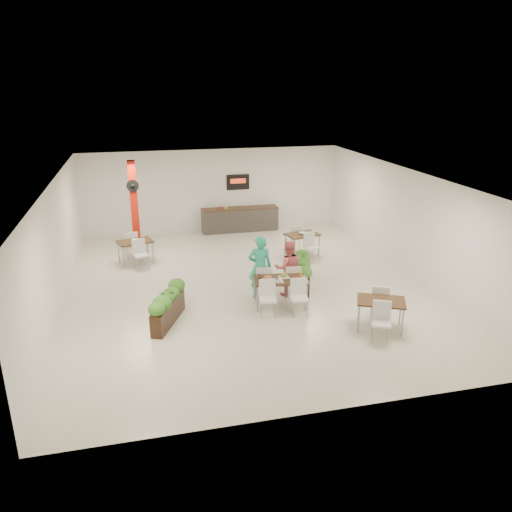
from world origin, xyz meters
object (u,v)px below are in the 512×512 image
(diner_woman, at_px, (288,268))
(planter_right, at_px, (303,269))
(side_table_c, at_px, (381,305))
(red_column, at_px, (134,207))
(side_table_a, at_px, (135,245))
(main_table, at_px, (280,283))
(planter_left, at_px, (168,304))
(service_counter, at_px, (240,219))
(side_table_b, at_px, (302,238))
(diner_man, at_px, (260,267))

(diner_woman, distance_m, planter_right, 0.85)
(diner_woman, relative_size, side_table_c, 0.95)
(red_column, distance_m, side_table_a, 1.41)
(main_table, bearing_deg, red_column, 124.48)
(red_column, relative_size, planter_right, 1.68)
(side_table_c, bearing_deg, planter_left, -172.34)
(service_counter, height_order, side_table_a, service_counter)
(planter_right, bearing_deg, main_table, -130.92)
(planter_left, distance_m, side_table_c, 5.13)
(service_counter, bearing_deg, planter_right, -83.97)
(side_table_b, bearing_deg, side_table_c, -103.66)
(diner_man, height_order, planter_left, diner_man)
(planter_right, xyz_separation_m, side_table_a, (-4.69, 3.10, 0.12))
(main_table, height_order, side_table_b, same)
(red_column, distance_m, side_table_c, 9.06)
(service_counter, bearing_deg, side_table_c, -80.15)
(diner_woman, bearing_deg, diner_man, 8.51)
(planter_right, xyz_separation_m, side_table_b, (0.84, 2.57, 0.12))
(main_table, bearing_deg, service_counter, 86.82)
(red_column, relative_size, side_table_a, 1.91)
(service_counter, xyz_separation_m, side_table_b, (1.47, -3.36, 0.13))
(side_table_b, bearing_deg, red_column, 150.17)
(diner_man, relative_size, planter_right, 0.93)
(planter_right, bearing_deg, side_table_b, 71.90)
(diner_man, distance_m, planter_left, 2.78)
(diner_woman, xyz_separation_m, side_table_b, (1.45, 3.10, -0.16))
(service_counter, bearing_deg, planter_left, -114.23)
(red_column, relative_size, side_table_c, 1.94)
(planter_left, bearing_deg, diner_man, 21.07)
(side_table_a, bearing_deg, planter_right, -48.35)
(red_column, distance_m, side_table_b, 5.76)
(service_counter, bearing_deg, red_column, -155.00)
(planter_right, relative_size, side_table_a, 1.14)
(side_table_c, bearing_deg, service_counter, 124.58)
(red_column, height_order, planter_right, red_column)
(planter_left, distance_m, side_table_a, 4.67)
(side_table_c, bearing_deg, main_table, 161.35)
(service_counter, relative_size, side_table_a, 1.79)
(diner_woman, distance_m, side_table_c, 2.94)
(diner_man, xyz_separation_m, side_table_b, (2.25, 3.10, -0.26))
(diner_man, xyz_separation_m, planter_right, (1.41, 0.52, -0.38))
(service_counter, xyz_separation_m, planter_right, (0.63, -5.93, 0.01))
(main_table, height_order, planter_right, planter_right)
(diner_man, xyz_separation_m, diner_woman, (0.80, 0.00, -0.10))
(red_column, bearing_deg, diner_man, -55.02)
(red_column, height_order, side_table_a, red_column)
(diner_man, relative_size, side_table_b, 1.06)
(main_table, height_order, diner_man, diner_man)
(red_column, height_order, main_table, red_column)
(diner_woman, bearing_deg, side_table_a, -33.07)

